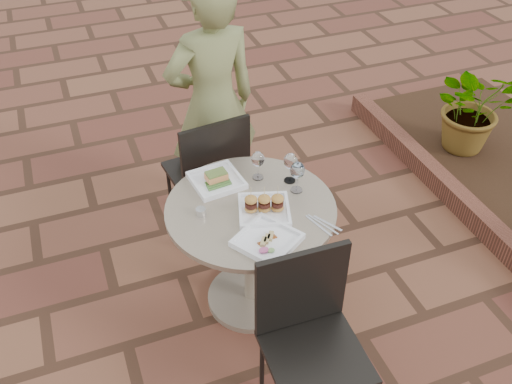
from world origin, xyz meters
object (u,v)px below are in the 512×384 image
object	(u,v)px
chair_far	(210,168)
plate_tuna	(267,240)
cafe_table	(251,241)
chair_near	(309,327)
diner	(213,105)
plate_sliders	(264,207)
plate_salmon	(217,180)

from	to	relation	value
chair_far	plate_tuna	world-z (taller)	chair_far
cafe_table	chair_far	xyz separation A→B (m)	(-0.03, 0.63, 0.07)
chair_near	diner	bearing A→B (deg)	89.73
plate_tuna	plate_sliders	bearing A→B (deg)	72.24
plate_tuna	cafe_table	bearing A→B (deg)	86.15
plate_salmon	plate_sliders	distance (m)	0.36
chair_far	chair_near	distance (m)	1.32
plate_salmon	plate_tuna	bearing A→B (deg)	-81.04
chair_near	plate_tuna	xyz separation A→B (m)	(-0.04, 0.41, 0.20)
plate_tuna	chair_far	bearing A→B (deg)	90.89
chair_near	plate_salmon	bearing A→B (deg)	99.44
plate_salmon	plate_sliders	bearing A→B (deg)	-64.70
plate_salmon	plate_sliders	world-z (taller)	plate_sliders
diner	plate_salmon	distance (m)	0.67
chair_near	plate_sliders	world-z (taller)	chair_near
chair_far	plate_salmon	size ratio (longest dim) A/B	3.22
chair_far	diner	size ratio (longest dim) A/B	0.56
plate_salmon	diner	bearing A→B (deg)	74.07
chair_far	plate_tuna	distance (m)	0.94
cafe_table	plate_tuna	bearing A→B (deg)	-93.85
chair_near	plate_salmon	xyz separation A→B (m)	(-0.13, 0.95, 0.20)
plate_sliders	plate_tuna	distance (m)	0.22
plate_salmon	plate_tuna	world-z (taller)	plate_salmon
diner	plate_sliders	bearing A→B (deg)	82.16
cafe_table	chair_far	distance (m)	0.64
cafe_table	plate_sliders	xyz separation A→B (m)	(0.05, -0.07, 0.28)
cafe_table	chair_near	world-z (taller)	chair_near
plate_tuna	chair_near	bearing A→B (deg)	-83.97
chair_near	chair_far	bearing A→B (deg)	94.23
chair_far	chair_near	bearing A→B (deg)	85.76
diner	plate_tuna	xyz separation A→B (m)	(-0.10, -1.18, -0.08)
chair_far	plate_sliders	size ratio (longest dim) A/B	2.84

